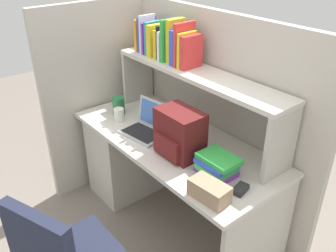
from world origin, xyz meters
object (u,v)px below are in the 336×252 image
object	(u,v)px
laptop	(148,126)
paper_cup	(119,115)
snack_canister	(119,105)
tissue_box	(209,191)
backpack	(179,134)
computer_mouse	(240,189)

from	to	relation	value
laptop	paper_cup	world-z (taller)	laptop
snack_canister	tissue_box	bearing A→B (deg)	-8.56
backpack	snack_canister	bearing A→B (deg)	179.06
laptop	snack_canister	world-z (taller)	laptop
laptop	snack_canister	size ratio (longest dim) A/B	2.51
backpack	laptop	bearing A→B (deg)	179.07
laptop	tissue_box	distance (m)	0.80
laptop	paper_cup	size ratio (longest dim) A/B	3.43
tissue_box	snack_canister	bearing A→B (deg)	166.68
backpack	tissue_box	world-z (taller)	backpack
backpack	paper_cup	world-z (taller)	backpack
paper_cup	computer_mouse	bearing A→B (deg)	3.17
tissue_box	snack_canister	distance (m)	1.19
backpack	computer_mouse	distance (m)	0.53
computer_mouse	paper_cup	xyz separation A→B (m)	(-1.14, -0.06, 0.03)
tissue_box	laptop	bearing A→B (deg)	162.99
backpack	snack_canister	size ratio (longest dim) A/B	2.22
computer_mouse	tissue_box	xyz separation A→B (m)	(-0.07, -0.17, 0.03)
laptop	backpack	bearing A→B (deg)	-0.93
backpack	tissue_box	size ratio (longest dim) A/B	1.37
laptop	paper_cup	xyz separation A→B (m)	(-0.28, -0.06, -0.00)
laptop	backpack	world-z (taller)	backpack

